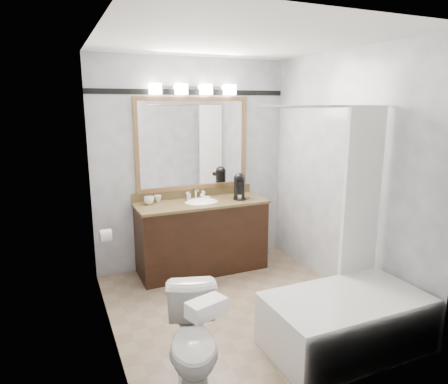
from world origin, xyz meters
The scene contains 15 objects.
room centered at (0.00, 0.00, 1.25)m, with size 2.42×2.62×2.52m.
vanity centered at (0.00, 1.02, 0.44)m, with size 1.53×0.58×0.97m.
mirror centered at (0.00, 1.28, 1.50)m, with size 1.40×0.04×1.10m.
vanity_light_bar centered at (0.00, 1.23, 2.13)m, with size 1.02×0.14×0.12m.
accent_stripe centered at (0.00, 1.29, 2.10)m, with size 2.40×0.01×0.06m, color black.
bathtub centered at (0.55, -0.90, 0.28)m, with size 1.30×0.75×1.96m.
tp_roll centered at (-1.14, 0.66, 0.70)m, with size 0.12×0.12×0.11m, color white.
toilet centered at (-0.76, -0.87, 0.34)m, with size 0.38×0.67×0.68m, color white.
tissue_box centered at (-0.76, -1.12, 0.73)m, with size 0.25×0.13×0.10m, color white.
coffee_maker centered at (0.48, 0.99, 1.01)m, with size 0.17×0.20×0.31m.
cup_left centered at (-0.59, 1.15, 0.89)m, with size 0.11×0.11×0.09m, color white.
cup_right centered at (-0.47, 1.21, 0.89)m, with size 0.08×0.08×0.08m, color white.
soap_bottle_a centered at (-0.10, 1.18, 0.90)m, with size 0.04×0.04×0.09m, color white.
soap_bottle_b centered at (0.08, 1.20, 0.89)m, with size 0.06×0.06×0.08m, color white.
soap_bar centered at (0.11, 1.13, 0.86)m, with size 0.09×0.06×0.03m, color beige.
Camera 1 is at (-1.57, -3.24, 1.97)m, focal length 32.00 mm.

